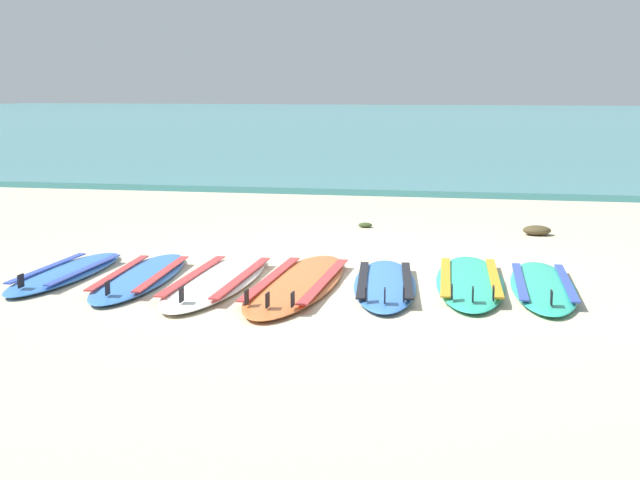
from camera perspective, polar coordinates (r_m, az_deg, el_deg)
ground_plane at (r=8.39m, az=1.51°, el=-2.14°), size 80.00×80.00×0.00m
sea at (r=44.07m, az=9.70°, el=7.34°), size 80.00×60.00×0.10m
surfboard_0 at (r=8.59m, az=-15.47°, el=-1.96°), size 0.51×2.01×0.18m
surfboard_1 at (r=8.26m, az=-11.06°, el=-2.25°), size 0.74×2.23×0.18m
surfboard_2 at (r=8.02m, az=-6.37°, el=-2.48°), size 0.67×2.47×0.18m
surfboard_3 at (r=7.84m, az=-1.40°, el=-2.70°), size 0.65×2.60×0.18m
surfboard_4 at (r=7.83m, az=4.05°, el=-2.73°), size 0.79×2.15×0.18m
surfboard_5 at (r=8.03m, az=9.26°, el=-2.53°), size 0.72×2.33×0.18m
surfboard_6 at (r=7.96m, az=13.65°, el=-2.78°), size 0.61×2.14×0.18m
seaweed_clump_near_shoreline at (r=11.13m, az=2.83°, el=0.94°), size 0.17×0.13×0.06m
seaweed_clump_mid_sand at (r=10.84m, az=13.30°, el=0.59°), size 0.32×0.26×0.11m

